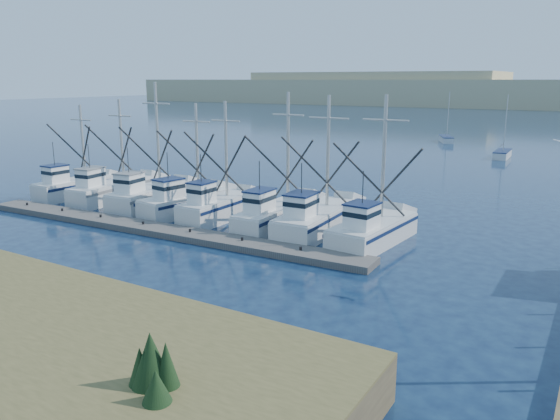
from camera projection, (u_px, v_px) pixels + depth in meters
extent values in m
plane|color=#0B1834|center=(200.00, 283.00, 27.55)|extent=(500.00, 500.00, 0.00)
cube|color=#5F5A55|center=(155.00, 229.00, 36.64)|extent=(30.94, 3.22, 0.41)
cube|color=silver|center=(75.00, 189.00, 47.58)|extent=(2.55, 7.14, 1.44)
cube|color=white|center=(56.00, 175.00, 45.73)|extent=(1.41, 1.76, 1.50)
cylinder|color=#B7B2A8|center=(83.00, 142.00, 47.67)|extent=(0.22, 0.22, 6.43)
cube|color=silver|center=(112.00, 192.00, 46.05)|extent=(3.16, 8.41, 1.50)
cube|color=white|center=(91.00, 178.00, 43.95)|extent=(1.55, 2.13, 1.50)
cylinder|color=#B7B2A8|center=(121.00, 141.00, 46.24)|extent=(0.22, 0.22, 6.91)
cube|color=silver|center=(149.00, 198.00, 43.59)|extent=(3.55, 7.98, 1.52)
cube|color=white|center=(130.00, 183.00, 41.59)|extent=(1.73, 2.06, 1.50)
cylinder|color=#B7B2A8|center=(157.00, 135.00, 43.54)|extent=(0.22, 0.22, 8.30)
cube|color=silver|center=(188.00, 204.00, 41.68)|extent=(3.57, 8.12, 1.41)
cube|color=white|center=(169.00, 190.00, 39.67)|extent=(1.65, 2.11, 1.50)
cylinder|color=#B7B2A8|center=(197.00, 148.00, 41.84)|extent=(0.22, 0.22, 6.86)
cube|color=silver|center=(218.00, 210.00, 39.63)|extent=(2.30, 6.90, 1.53)
cube|color=white|center=(202.00, 194.00, 37.81)|extent=(1.32, 1.69, 1.50)
cylinder|color=#B7B2A8|center=(226.00, 150.00, 39.62)|extent=(0.22, 0.22, 6.97)
cube|color=silver|center=(277.00, 216.00, 38.13)|extent=(2.53, 8.73, 1.36)
cube|color=white|center=(260.00, 202.00, 35.95)|extent=(1.37, 2.15, 1.50)
cylinder|color=#B7B2A8|center=(288.00, 149.00, 38.29)|extent=(0.22, 0.22, 7.80)
cube|color=silver|center=(317.00, 221.00, 36.50)|extent=(3.05, 8.69, 1.47)
cube|color=white|center=(301.00, 206.00, 34.33)|extent=(1.63, 2.16, 1.50)
cylinder|color=#B7B2A8|center=(328.00, 152.00, 36.67)|extent=(0.22, 0.22, 7.53)
cube|color=silver|center=(373.00, 233.00, 33.99)|extent=(3.34, 7.78, 1.37)
cube|color=white|center=(362.00, 217.00, 32.04)|extent=(1.72, 1.97, 1.50)
cylinder|color=#B7B2A8|center=(384.00, 158.00, 34.01)|extent=(0.22, 0.22, 7.75)
cube|color=silver|center=(502.00, 155.00, 71.20)|extent=(1.81, 5.60, 0.90)
cylinder|color=#B7B2A8|center=(506.00, 123.00, 70.51)|extent=(0.12, 0.12, 7.20)
cube|color=silver|center=(446.00, 139.00, 89.28)|extent=(3.67, 5.82, 0.90)
cylinder|color=#B7B2A8|center=(448.00, 114.00, 88.59)|extent=(0.12, 0.12, 7.20)
cube|color=white|center=(560.00, 141.00, 24.35)|extent=(0.57, 0.14, 0.15)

